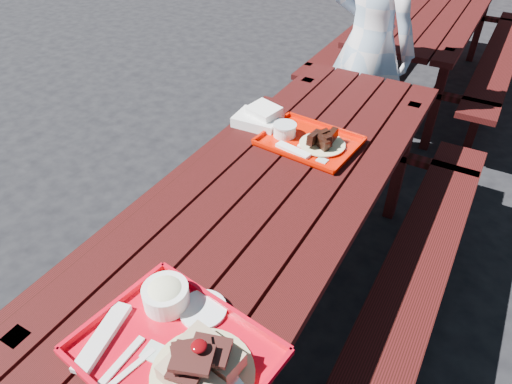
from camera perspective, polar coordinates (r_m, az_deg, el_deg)
ground at (r=2.33m, az=1.89°, el=-14.04°), size 60.00×60.00×0.00m
picnic_table_near at (r=1.91m, az=2.24°, el=-3.71°), size 1.41×2.40×0.75m
picnic_table_far at (r=4.32m, az=21.00°, el=18.61°), size 1.41×2.40×0.75m
near_tray at (r=1.28m, az=-9.45°, el=-17.88°), size 0.55×0.45×0.16m
far_tray at (r=2.05m, az=6.44°, el=6.49°), size 0.44×0.36×0.07m
white_cloth at (r=2.18m, az=0.43°, el=9.28°), size 0.22×0.19×0.09m
person at (r=3.01m, az=13.96°, el=17.34°), size 0.68×0.54×1.64m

